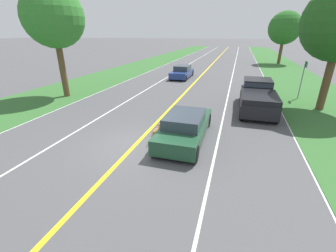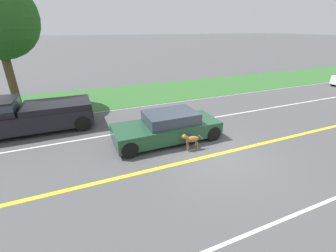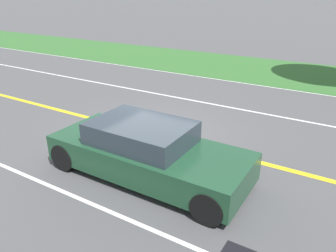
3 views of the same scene
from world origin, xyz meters
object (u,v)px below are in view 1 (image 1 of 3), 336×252
at_px(roadside_tree_right_far, 285,28).
at_px(street_sign, 303,76).
at_px(oncoming_car, 182,72).
at_px(ego_car, 185,127).
at_px(roadside_tree_left_near, 53,17).
at_px(pickup_truck, 258,96).
at_px(dog, 157,131).

relative_size(roadside_tree_right_far, street_sign, 2.78).
relative_size(oncoming_car, street_sign, 1.56).
relative_size(ego_car, roadside_tree_left_near, 0.60).
distance_m(roadside_tree_right_far, roadside_tree_left_near, 32.66).
xyz_separation_m(ego_car, roadside_tree_left_near, (-10.60, 4.81, 5.00)).
height_order(pickup_truck, roadside_tree_left_near, roadside_tree_left_near).
distance_m(ego_car, pickup_truck, 6.76).
xyz_separation_m(ego_car, pickup_truck, (3.46, 5.81, 0.26)).
height_order(pickup_truck, roadside_tree_right_far, roadside_tree_right_far).
bearing_deg(pickup_truck, roadside_tree_right_far, 79.51).
bearing_deg(oncoming_car, roadside_tree_right_far, -126.29).
xyz_separation_m(pickup_truck, roadside_tree_left_near, (-14.05, -1.00, 4.74)).
bearing_deg(ego_car, pickup_truck, 59.24).
height_order(ego_car, dog, ego_car).
xyz_separation_m(ego_car, street_sign, (6.64, 9.28, 1.12)).
bearing_deg(roadside_tree_right_far, roadside_tree_left_near, -125.18).
bearing_deg(roadside_tree_left_near, ego_car, -24.42).
relative_size(dog, pickup_truck, 0.19).
distance_m(oncoming_car, roadside_tree_left_near, 13.33).
xyz_separation_m(dog, roadside_tree_left_near, (-9.40, 5.32, 5.14)).
xyz_separation_m(roadside_tree_left_near, street_sign, (17.23, 4.47, -3.88)).
xyz_separation_m(pickup_truck, street_sign, (3.18, 3.47, 0.86)).
relative_size(roadside_tree_left_near, street_sign, 2.78).
bearing_deg(oncoming_car, pickup_truck, 127.93).
bearing_deg(pickup_truck, ego_car, -120.76).
relative_size(oncoming_car, roadside_tree_right_far, 0.56).
bearing_deg(dog, roadside_tree_left_near, 157.94).
distance_m(dog, roadside_tree_right_far, 33.72).
distance_m(dog, oncoming_car, 15.86).
xyz_separation_m(dog, pickup_truck, (4.66, 6.32, 0.40)).
bearing_deg(dog, street_sign, 58.76).
bearing_deg(pickup_truck, dog, -126.40).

